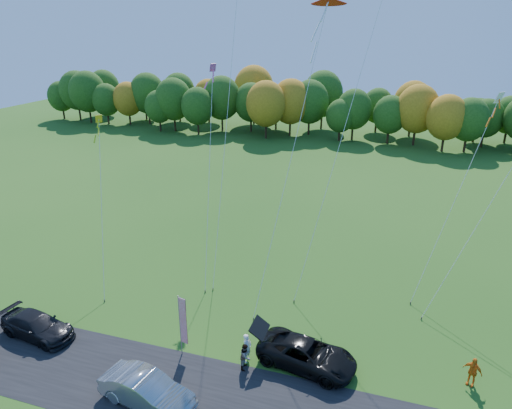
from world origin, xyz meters
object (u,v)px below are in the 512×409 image
(black_suv, at_px, (307,354))
(person_east, at_px, (472,371))
(feather_flag, at_px, (182,320))
(silver_sedan, at_px, (147,391))

(black_suv, bearing_deg, person_east, -71.39)
(feather_flag, bearing_deg, person_east, 9.20)
(person_east, bearing_deg, feather_flag, -144.93)
(person_east, relative_size, feather_flag, 0.43)
(black_suv, relative_size, person_east, 3.26)
(black_suv, relative_size, silver_sedan, 1.10)
(black_suv, xyz_separation_m, person_east, (8.67, 1.22, 0.08))
(silver_sedan, relative_size, person_east, 2.96)
(black_suv, distance_m, silver_sedan, 8.83)
(feather_flag, bearing_deg, black_suv, 10.68)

